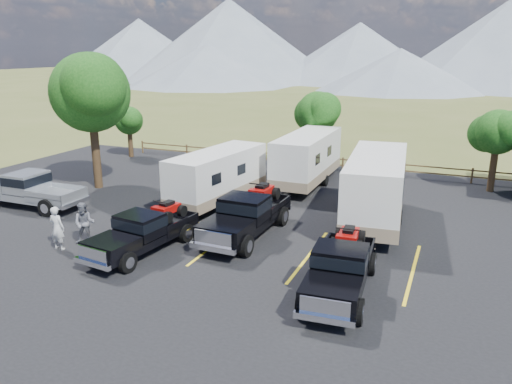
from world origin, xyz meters
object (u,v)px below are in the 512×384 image
at_px(person_a, 57,228).
at_px(trailer_center, 307,159).
at_px(rig_left, 144,231).
at_px(person_b, 84,223).
at_px(rig_center, 247,214).
at_px(rig_right, 341,267).
at_px(pickup_silver, 30,189).
at_px(trailer_left, 218,177).
at_px(trailer_right, 376,189).
at_px(tree_big_nw, 90,93).

bearing_deg(person_a, trailer_center, -116.83).
relative_size(rig_left, person_b, 3.16).
relative_size(rig_left, rig_center, 0.90).
bearing_deg(trailer_center, person_a, -115.56).
distance_m(rig_center, trailer_center, 9.08).
relative_size(rig_center, rig_right, 1.08).
relative_size(rig_right, pickup_silver, 0.95).
height_order(rig_left, trailer_center, trailer_center).
relative_size(trailer_center, person_b, 4.99).
distance_m(rig_left, trailer_left, 6.78).
xyz_separation_m(trailer_right, person_b, (-10.88, -7.08, -0.82)).
relative_size(tree_big_nw, pickup_silver, 1.29).
relative_size(trailer_right, pickup_silver, 1.55).
relative_size(rig_right, person_a, 3.13).
distance_m(trailer_left, person_a, 8.65).
bearing_deg(rig_left, pickup_silver, 170.61).
height_order(rig_center, trailer_center, trailer_center).
xyz_separation_m(tree_big_nw, pickup_silver, (-0.68, -4.41, -4.61)).
relative_size(trailer_left, person_a, 4.50).
bearing_deg(pickup_silver, rig_center, 91.73).
xyz_separation_m(tree_big_nw, trailer_left, (8.15, -0.35, -4.06)).
relative_size(tree_big_nw, rig_center, 1.25).
xyz_separation_m(rig_right, person_a, (-11.56, -0.79, 0.01)).
distance_m(trailer_left, pickup_silver, 9.73).
bearing_deg(trailer_right, trailer_center, 126.84).
distance_m(trailer_center, trailer_right, 7.35).
height_order(rig_left, trailer_left, trailer_left).
bearing_deg(rig_center, trailer_right, 37.92).
relative_size(rig_center, trailer_right, 0.66).
bearing_deg(person_a, trailer_left, -113.66).
height_order(rig_right, trailer_center, trailer_center).
bearing_deg(person_b, rig_center, 2.96).
xyz_separation_m(trailer_left, trailer_right, (8.14, 0.07, 0.22)).
height_order(rig_center, person_a, rig_center).
bearing_deg(trailer_center, trailer_left, -119.87).
bearing_deg(person_b, trailer_right, 5.97).
xyz_separation_m(rig_left, trailer_left, (-0.07, 6.75, 0.62)).
relative_size(rig_left, person_a, 3.06).
height_order(tree_big_nw, trailer_left, tree_big_nw).
distance_m(rig_left, pickup_silver, 9.30).
bearing_deg(rig_left, person_a, -152.79).
xyz_separation_m(rig_left, rig_right, (8.18, -0.43, 0.03)).
height_order(rig_left, rig_right, rig_right).
distance_m(trailer_center, person_a, 14.97).
bearing_deg(person_b, rig_left, -21.79).
bearing_deg(rig_right, rig_left, 173.00).
xyz_separation_m(rig_left, pickup_silver, (-8.90, 2.69, 0.07)).
height_order(trailer_right, person_b, trailer_right).
bearing_deg(pickup_silver, trailer_center, 127.88).
distance_m(trailer_right, person_b, 13.01).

